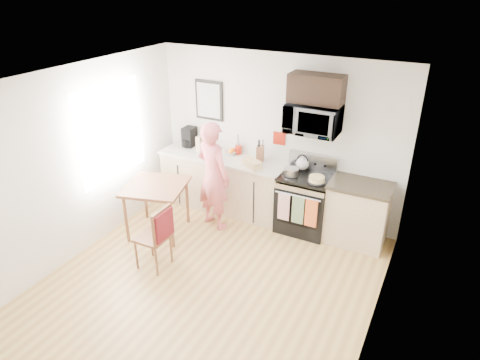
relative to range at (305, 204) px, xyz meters
The scene contains 28 objects.
floor 2.12m from the range, 107.69° to the right, with size 4.60×4.60×0.00m, color #AC7D42.
back_wall 1.12m from the range, 152.75° to the left, with size 4.00×0.04×2.60m, color silver.
front_wall 4.41m from the range, 98.38° to the right, with size 4.00×0.04×2.60m, color silver.
left_wall 3.40m from the range, 143.09° to the right, with size 0.04×4.60×2.60m, color silver.
right_wall 2.55m from the range, 55.26° to the right, with size 0.04×4.60×2.60m, color silver.
ceiling 3.00m from the range, 107.69° to the right, with size 4.00×4.60×0.04m, color silver.
window 3.06m from the range, 155.62° to the right, with size 0.06×1.40×1.50m.
cabinet_left 1.43m from the range, behind, with size 2.10×0.60×0.90m, color tan.
countertop_left 1.51m from the range, behind, with size 2.14×0.64×0.04m, color beige.
cabinet_right 0.80m from the range, ahead, with size 0.84×0.60×0.90m, color tan.
countertop_right 0.93m from the range, ahead, with size 0.88×0.64×0.04m, color black.
range is the anchor object (origin of this frame).
microwave 1.33m from the range, 90.06° to the left, with size 0.76×0.51×0.42m, color #A9A9AE.
upper_cabinet 1.75m from the range, 90.04° to the left, with size 0.76×0.35×0.40m, color black.
wall_art 2.27m from the range, behind, with size 0.50×0.04×0.65m.
wall_trivet 1.09m from the range, 151.92° to the left, with size 0.20×0.02×0.20m, color red.
person 1.46m from the range, 157.93° to the right, with size 0.62×0.41×1.71m, color #C23542.
dining_table 2.25m from the range, 150.68° to the right, with size 0.91×0.91×0.80m.
chair 2.28m from the range, 126.77° to the right, with size 0.43×0.39×0.92m.
knife_block 1.04m from the range, behind, with size 0.11×0.15×0.24m, color brown.
utensil_crock 1.44m from the range, 169.07° to the left, with size 0.11×0.11×0.33m.
fruit_bowl 1.48m from the range, behind, with size 0.23×0.23×0.10m.
milk_carton 1.98m from the range, behind, with size 0.10×0.10×0.26m, color tan.
coffee_maker 2.27m from the range, behind, with size 0.19×0.28×0.33m.
bread_bag 1.01m from the range, 169.62° to the right, with size 0.33×0.16×0.12m, color tan.
cake 0.59m from the range, 39.07° to the right, with size 0.27×0.27×0.09m.
kettle 0.63m from the range, 130.35° to the left, with size 0.20×0.20×0.25m.
pot 0.59m from the range, 151.07° to the right, with size 0.22×0.36×0.11m.
Camera 1 is at (2.35, -3.57, 3.62)m, focal length 32.00 mm.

